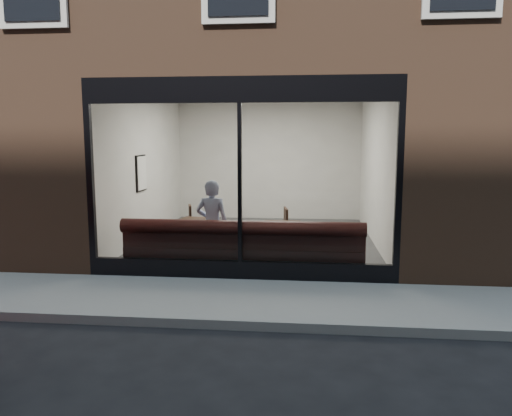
# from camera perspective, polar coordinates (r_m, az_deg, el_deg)

# --- Properties ---
(ground) EXTENTS (120.00, 120.00, 0.00)m
(ground) POSITION_cam_1_polar(r_m,az_deg,el_deg) (6.24, -4.39, -13.37)
(ground) COLOR black
(ground) RESTS_ON ground
(sidewalk_near) EXTENTS (40.00, 2.00, 0.01)m
(sidewalk_near) POSITION_cam_1_polar(r_m,az_deg,el_deg) (7.16, -2.95, -10.41)
(sidewalk_near) COLOR gray
(sidewalk_near) RESTS_ON ground
(kerb_near) EXTENTS (40.00, 0.10, 0.12)m
(kerb_near) POSITION_cam_1_polar(r_m,az_deg,el_deg) (6.17, -4.48, -13.03)
(kerb_near) COLOR gray
(kerb_near) RESTS_ON ground
(host_building_pier_left) EXTENTS (2.50, 12.00, 3.20)m
(host_building_pier_left) POSITION_cam_1_polar(r_m,az_deg,el_deg) (14.54, -13.49, 5.28)
(host_building_pier_left) COLOR brown
(host_building_pier_left) RESTS_ON ground
(host_building_pier_right) EXTENTS (2.50, 12.00, 3.20)m
(host_building_pier_right) POSITION_cam_1_polar(r_m,az_deg,el_deg) (13.98, 17.05, 5.04)
(host_building_pier_right) COLOR brown
(host_building_pier_right) RESTS_ON ground
(host_building_backfill) EXTENTS (5.00, 6.00, 3.20)m
(host_building_backfill) POSITION_cam_1_polar(r_m,az_deg,el_deg) (16.75, 2.27, 5.87)
(host_building_backfill) COLOR brown
(host_building_backfill) RESTS_ON ground
(cafe_floor) EXTENTS (6.00, 6.00, 0.00)m
(cafe_floor) POSITION_cam_1_polar(r_m,az_deg,el_deg) (10.99, 0.24, -3.70)
(cafe_floor) COLOR #2D2D30
(cafe_floor) RESTS_ON ground
(cafe_ceiling) EXTENTS (6.00, 6.00, 0.00)m
(cafe_ceiling) POSITION_cam_1_polar(r_m,az_deg,el_deg) (10.79, 0.25, 13.00)
(cafe_ceiling) COLOR white
(cafe_ceiling) RESTS_ON host_building_upper
(cafe_wall_back) EXTENTS (5.00, 0.00, 5.00)m
(cafe_wall_back) POSITION_cam_1_polar(r_m,az_deg,el_deg) (13.75, 1.47, 5.35)
(cafe_wall_back) COLOR beige
(cafe_wall_back) RESTS_ON ground
(cafe_wall_left) EXTENTS (0.00, 6.00, 6.00)m
(cafe_wall_left) POSITION_cam_1_polar(r_m,az_deg,el_deg) (11.30, -12.46, 4.52)
(cafe_wall_left) COLOR beige
(cafe_wall_left) RESTS_ON ground
(cafe_wall_right) EXTENTS (0.00, 6.00, 6.00)m
(cafe_wall_right) POSITION_cam_1_polar(r_m,az_deg,el_deg) (10.82, 13.52, 4.34)
(cafe_wall_right) COLOR beige
(cafe_wall_right) RESTS_ON ground
(storefront_kick) EXTENTS (5.00, 0.10, 0.30)m
(storefront_kick) POSITION_cam_1_polar(r_m,az_deg,el_deg) (8.11, -1.81, -7.09)
(storefront_kick) COLOR black
(storefront_kick) RESTS_ON ground
(storefront_header) EXTENTS (5.00, 0.10, 0.40)m
(storefront_header) POSITION_cam_1_polar(r_m,az_deg,el_deg) (7.86, -1.91, 13.38)
(storefront_header) COLOR black
(storefront_header) RESTS_ON host_building_upper
(storefront_mullion) EXTENTS (0.06, 0.10, 2.50)m
(storefront_mullion) POSITION_cam_1_polar(r_m,az_deg,el_deg) (7.86, -1.86, 2.80)
(storefront_mullion) COLOR black
(storefront_mullion) RESTS_ON storefront_kick
(storefront_glass) EXTENTS (4.80, 0.00, 4.80)m
(storefront_glass) POSITION_cam_1_polar(r_m,az_deg,el_deg) (7.83, -1.89, 2.78)
(storefront_glass) COLOR white
(storefront_glass) RESTS_ON storefront_kick
(banquette) EXTENTS (4.00, 0.55, 0.45)m
(banquette) POSITION_cam_1_polar(r_m,az_deg,el_deg) (8.48, -1.45, -5.89)
(banquette) COLOR #331213
(banquette) RESTS_ON cafe_floor
(person) EXTENTS (0.58, 0.39, 1.55)m
(person) POSITION_cam_1_polar(r_m,az_deg,el_deg) (8.70, -5.04, -1.86)
(person) COLOR #A8B7E0
(person) RESTS_ON cafe_floor
(cafe_table_left) EXTENTS (0.70, 0.70, 0.04)m
(cafe_table_left) POSITION_cam_1_polar(r_m,az_deg,el_deg) (9.32, -6.90, -1.42)
(cafe_table_left) COLOR black
(cafe_table_left) RESTS_ON cafe_floor
(cafe_table_right) EXTENTS (0.67, 0.67, 0.04)m
(cafe_table_right) POSITION_cam_1_polar(r_m,az_deg,el_deg) (8.85, 2.96, -1.89)
(cafe_table_right) COLOR black
(cafe_table_right) RESTS_ON cafe_floor
(cafe_chair_left) EXTENTS (0.47, 0.47, 0.04)m
(cafe_chair_left) POSITION_cam_1_polar(r_m,az_deg,el_deg) (9.99, -8.58, -3.73)
(cafe_chair_left) COLOR black
(cafe_chair_left) RESTS_ON cafe_floor
(cafe_chair_right) EXTENTS (0.51, 0.51, 0.04)m
(cafe_chair_right) POSITION_cam_1_polar(r_m,az_deg,el_deg) (9.53, 2.27, -4.22)
(cafe_chair_right) COLOR black
(cafe_chair_right) RESTS_ON cafe_floor
(wall_poster) EXTENTS (0.02, 0.53, 0.71)m
(wall_poster) POSITION_cam_1_polar(r_m,az_deg,el_deg) (10.90, -12.92, 3.91)
(wall_poster) COLOR white
(wall_poster) RESTS_ON cafe_wall_left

